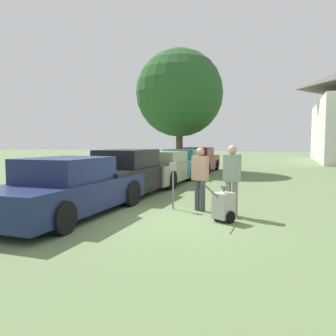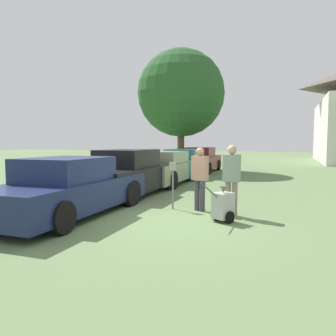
# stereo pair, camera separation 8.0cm
# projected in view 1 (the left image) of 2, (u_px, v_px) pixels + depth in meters

# --- Properties ---
(ground_plane) EXTENTS (120.00, 120.00, 0.00)m
(ground_plane) POSITION_uv_depth(u_px,v_px,m) (161.00, 220.00, 7.82)
(ground_plane) COLOR #607A4C
(parked_car_navy) EXTENTS (2.08, 5.05, 1.48)m
(parked_car_navy) POSITION_uv_depth(u_px,v_px,m) (70.00, 189.00, 8.26)
(parked_car_navy) COLOR #19234C
(parked_car_navy) RESTS_ON ground_plane
(parked_car_black) EXTENTS (1.95, 5.23, 1.60)m
(parked_car_black) POSITION_uv_depth(u_px,v_px,m) (130.00, 174.00, 11.41)
(parked_car_black) COLOR black
(parked_car_black) RESTS_ON ground_plane
(parked_car_sage) EXTENTS (2.06, 5.31, 1.45)m
(parked_car_sage) POSITION_uv_depth(u_px,v_px,m) (164.00, 168.00, 14.67)
(parked_car_sage) COLOR gray
(parked_car_sage) RESTS_ON ground_plane
(parked_car_teal) EXTENTS (2.02, 5.15, 1.49)m
(parked_car_teal) POSITION_uv_depth(u_px,v_px,m) (184.00, 164.00, 17.57)
(parked_car_teal) COLOR #23666B
(parked_car_teal) RESTS_ON ground_plane
(parked_car_maroon) EXTENTS (1.96, 4.72, 1.54)m
(parked_car_maroon) POSITION_uv_depth(u_px,v_px,m) (199.00, 160.00, 20.55)
(parked_car_maroon) COLOR maroon
(parked_car_maroon) RESTS_ON ground_plane
(parking_meter) EXTENTS (0.18, 0.09, 1.30)m
(parking_meter) POSITION_uv_depth(u_px,v_px,m) (173.00, 176.00, 9.08)
(parking_meter) COLOR slate
(parking_meter) RESTS_ON ground_plane
(person_worker) EXTENTS (0.47, 0.33, 1.72)m
(person_worker) POSITION_uv_depth(u_px,v_px,m) (200.00, 175.00, 8.83)
(person_worker) COLOR #3F3F47
(person_worker) RESTS_ON ground_plane
(person_supervisor) EXTENTS (0.43, 0.24, 1.79)m
(person_supervisor) POSITION_uv_depth(u_px,v_px,m) (232.00, 175.00, 8.24)
(person_supervisor) COLOR gray
(person_supervisor) RESTS_ON ground_plane
(equipment_cart) EXTENTS (0.66, 0.95, 1.00)m
(equipment_cart) POSITION_uv_depth(u_px,v_px,m) (224.00, 205.00, 7.64)
(equipment_cart) COLOR #B2B2AD
(equipment_cart) RESTS_ON ground_plane
(shade_tree) EXTENTS (5.59, 5.59, 7.80)m
(shade_tree) POSITION_uv_depth(u_px,v_px,m) (179.00, 93.00, 21.06)
(shade_tree) COLOR brown
(shade_tree) RESTS_ON ground_plane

